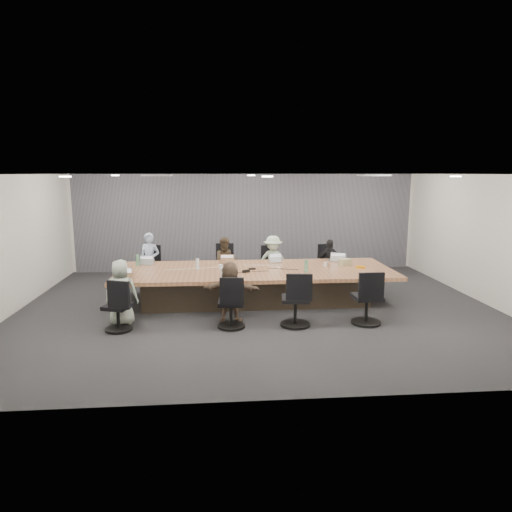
{
  "coord_description": "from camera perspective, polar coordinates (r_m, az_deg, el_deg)",
  "views": [
    {
      "loc": [
        -0.82,
        -9.3,
        2.83
      ],
      "look_at": [
        0.0,
        0.4,
        1.05
      ],
      "focal_mm": 32.0,
      "sensor_mm": 36.0,
      "label": 1
    }
  ],
  "objects": [
    {
      "name": "chair_4",
      "position": [
        8.65,
        -16.89,
        -6.55
      ],
      "size": [
        0.65,
        0.65,
        0.76
      ],
      "primitive_type": null,
      "rotation": [
        0.0,
        0.0,
        -0.34
      ],
      "color": "black",
      "rests_on": "ground"
    },
    {
      "name": "person_0",
      "position": [
        11.47,
        -13.14,
        -0.63
      ],
      "size": [
        0.58,
        0.45,
        1.39
      ],
      "primitive_type": "imported",
      "rotation": [
        0.0,
        0.0,
        6.03
      ],
      "color": "#8DA1BF",
      "rests_on": "ground"
    },
    {
      "name": "cup_white_near",
      "position": [
        10.46,
        8.69,
        -1.01
      ],
      "size": [
        0.09,
        0.09,
        0.1
      ],
      "primitive_type": "cylinder",
      "rotation": [
        0.0,
        0.0,
        -0.12
      ],
      "color": "white",
      "rests_on": "conference_table"
    },
    {
      "name": "canvas_bag",
      "position": [
        10.64,
        11.08,
        -0.76
      ],
      "size": [
        0.31,
        0.25,
        0.15
      ],
      "primitive_type": "cube",
      "rotation": [
        0.0,
        0.0,
        0.37
      ],
      "color": "tan",
      "rests_on": "conference_table"
    },
    {
      "name": "cup_white_far",
      "position": [
        10.06,
        -4.44,
        -1.35
      ],
      "size": [
        0.11,
        0.11,
        0.11
      ],
      "primitive_type": "cylinder",
      "rotation": [
        0.0,
        0.0,
        -0.34
      ],
      "color": "white",
      "rests_on": "conference_table"
    },
    {
      "name": "bottle_green_left",
      "position": [
        10.71,
        -14.59,
        -0.51
      ],
      "size": [
        0.09,
        0.09,
        0.26
      ],
      "primitive_type": "cylinder",
      "rotation": [
        0.0,
        0.0,
        -0.24
      ],
      "color": "#4D8A65",
      "rests_on": "conference_table"
    },
    {
      "name": "person_3",
      "position": [
        11.71,
        9.08,
        -0.8
      ],
      "size": [
        0.72,
        0.36,
        1.18
      ],
      "primitive_type": "imported",
      "rotation": [
        0.0,
        0.0,
        6.4
      ],
      "color": "black",
      "rests_on": "ground"
    },
    {
      "name": "curtain",
      "position": [
        13.32,
        -1.28,
        4.2
      ],
      "size": [
        9.8,
        0.04,
        2.8
      ],
      "primitive_type": "cube",
      "color": "slate",
      "rests_on": "ground"
    },
    {
      "name": "conference_table",
      "position": [
        10.13,
        -0.05,
        -3.51
      ],
      "size": [
        6.0,
        2.2,
        0.74
      ],
      "color": "#3C3024",
      "rests_on": "ground"
    },
    {
      "name": "laptop_5",
      "position": [
        9.24,
        -3.34,
        -2.67
      ],
      "size": [
        0.35,
        0.24,
        0.02
      ],
      "primitive_type": "cube",
      "rotation": [
        0.0,
        0.0,
        -0.03
      ],
      "color": "#B2B2B7",
      "rests_on": "conference_table"
    },
    {
      "name": "stapler",
      "position": [
        9.69,
        -1.25,
        -1.91
      ],
      "size": [
        0.16,
        0.1,
        0.06
      ],
      "primitive_type": "cube",
      "rotation": [
        0.0,
        0.0,
        0.42
      ],
      "color": "black",
      "rests_on": "conference_table"
    },
    {
      "name": "person_5",
      "position": [
        8.74,
        -3.23,
        -4.48
      ],
      "size": [
        1.15,
        0.56,
        1.19
      ],
      "primitive_type": "imported",
      "rotation": [
        0.0,
        0.0,
        2.94
      ],
      "color": "brown",
      "rests_on": "ground"
    },
    {
      "name": "wall_back",
      "position": [
        13.4,
        -1.3,
        4.23
      ],
      "size": [
        10.0,
        0.0,
        2.8
      ],
      "primitive_type": "cube",
      "rotation": [
        1.57,
        0.0,
        0.0
      ],
      "color": "beige",
      "rests_on": "ground"
    },
    {
      "name": "laptop_3",
      "position": [
        11.15,
        9.77,
        -0.54
      ],
      "size": [
        0.41,
        0.33,
        0.02
      ],
      "primitive_type": "cube",
      "rotation": [
        0.0,
        0.0,
        2.88
      ],
      "color": "#B2B2B7",
      "rests_on": "conference_table"
    },
    {
      "name": "mic_right",
      "position": [
        10.01,
        -0.48,
        -1.6
      ],
      "size": [
        0.15,
        0.12,
        0.03
      ],
      "primitive_type": "cube",
      "rotation": [
        0.0,
        0.0,
        0.19
      ],
      "color": "black",
      "rests_on": "conference_table"
    },
    {
      "name": "chair_3",
      "position": [
        12.08,
        8.65,
        -1.45
      ],
      "size": [
        0.59,
        0.59,
        0.76
      ],
      "primitive_type": null,
      "rotation": [
        0.0,
        0.0,
        3.32
      ],
      "color": "black",
      "rests_on": "ground"
    },
    {
      "name": "wall_right",
      "position": [
        11.06,
        26.98,
        1.8
      ],
      "size": [
        0.0,
        8.0,
        2.8
      ],
      "primitive_type": "cube",
      "rotation": [
        1.57,
        0.0,
        -1.57
      ],
      "color": "beige",
      "rests_on": "ground"
    },
    {
      "name": "chair_6",
      "position": [
        8.56,
        4.95,
        -5.89
      ],
      "size": [
        0.66,
        0.66,
        0.88
      ],
      "primitive_type": null,
      "rotation": [
        0.0,
        0.0,
        -0.12
      ],
      "color": "black",
      "rests_on": "ground"
    },
    {
      "name": "person_1",
      "position": [
        11.36,
        -3.76,
        -0.81
      ],
      "size": [
        0.64,
        0.52,
        1.26
      ],
      "primitive_type": "imported",
      "rotation": [
        0.0,
        0.0,
        6.35
      ],
      "color": "#3E3124",
      "rests_on": "ground"
    },
    {
      "name": "bottle_green_right",
      "position": [
        9.75,
        6.29,
        -1.27
      ],
      "size": [
        0.08,
        0.08,
        0.27
      ],
      "primitive_type": "cylinder",
      "rotation": [
        0.0,
        0.0,
        0.13
      ],
      "color": "#4D8A65",
      "rests_on": "conference_table"
    },
    {
      "name": "chair_0",
      "position": [
        11.87,
        -12.84,
        -1.7
      ],
      "size": [
        0.58,
        0.58,
        0.81
      ],
      "primitive_type": null,
      "rotation": [
        0.0,
        0.0,
        3.08
      ],
      "color": "black",
      "rests_on": "ground"
    },
    {
      "name": "chair_7",
      "position": [
        8.89,
        13.68,
        -5.53
      ],
      "size": [
        0.61,
        0.61,
        0.88
      ],
      "primitive_type": null,
      "rotation": [
        0.0,
        0.0,
        0.02
      ],
      "color": "black",
      "rests_on": "ground"
    },
    {
      "name": "chair_5",
      "position": [
        8.46,
        -3.15,
        -6.35
      ],
      "size": [
        0.57,
        0.57,
        0.8
      ],
      "primitive_type": null,
      "rotation": [
        0.0,
        0.0,
        -0.06
      ],
      "color": "black",
      "rests_on": "ground"
    },
    {
      "name": "bottle_clear",
      "position": [
        10.05,
        -7.34,
        -1.01
      ],
      "size": [
        0.1,
        0.1,
        0.25
      ],
      "primitive_type": "cylinder",
      "rotation": [
        0.0,
        0.0,
        0.4
      ],
      "color": "silver",
      "rests_on": "conference_table"
    },
    {
      "name": "mic_left",
      "position": [
        9.62,
        -3.36,
        -2.11
      ],
      "size": [
        0.16,
        0.14,
        0.03
      ],
      "primitive_type": "cube",
      "rotation": [
        0.0,
        0.0,
        0.44
      ],
      "color": "black",
      "rests_on": "conference_table"
    },
    {
      "name": "laptop_0",
      "position": [
        10.93,
        -13.56,
        -0.91
      ],
      "size": [
        0.37,
        0.29,
        0.02
      ],
      "primitive_type": "cube",
      "rotation": [
        0.0,
        0.0,
        2.89
      ],
      "color": "#B2B2B7",
      "rests_on": "conference_table"
    },
    {
      "name": "chair_2",
      "position": [
        11.84,
        1.91,
        -1.66
      ],
      "size": [
        0.58,
        0.58,
        0.73
      ],
      "primitive_type": null,
      "rotation": [
        0.0,
        0.0,
        2.93
      ],
      "color": "black",
      "rests_on": "ground"
    },
    {
      "name": "wall_front",
      "position": [
        5.55,
        3.84,
        -4.59
      ],
      "size": [
        10.0,
        0.0,
        2.8
      ],
      "primitive_type": "cube",
      "rotation": [
        -1.57,
        0.0,
        0.0
      ],
      "color": "beige",
      "rests_on": "ground"
    },
    {
      "name": "ceiling",
      "position": [
        9.33,
        0.21,
        10.18
      ],
      "size": [
        10.0,
        8.0,
        0.0
      ],
      "primitive_type": "cube",
      "color": "white",
      "rests_on": "wall_back"
    },
    {
      "name": "snack_packet",
      "position": [
        10.42,
        12.93,
        -1.35
      ],
      "size": [
        0.23,
        0.2,
        0.04
      ],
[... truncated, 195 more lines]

